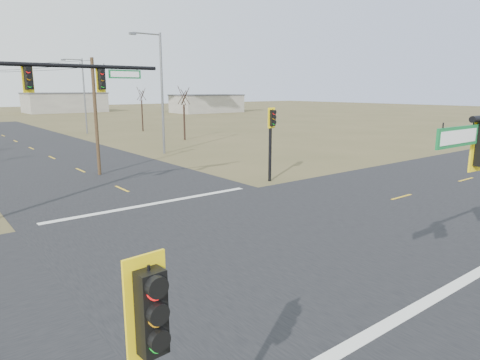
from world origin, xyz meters
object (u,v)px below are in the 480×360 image
Objects in this scene: pedestal_signal_ne at (272,129)px; bare_tree_d at (141,94)px; mast_arm_far at (26,100)px; streetlight_a at (160,87)px; utility_pole_near at (96,115)px; bare_tree_c at (184,95)px; pedestal_signal_sw at (150,344)px; streetlight_b at (83,92)px.

bare_tree_d is at bearing 84.07° from pedestal_signal_ne.
mast_arm_far is 1.95× the size of pedestal_signal_ne.
bare_tree_d reaches higher than pedestal_signal_ne.
streetlight_a is at bearing -111.10° from bare_tree_d.
bare_tree_d is at bearing 59.34° from utility_pole_near.
utility_pole_near is 1.22× the size of bare_tree_d.
bare_tree_c is (22.58, 23.69, -0.20)m from mast_arm_far.
pedestal_signal_sw is (-17.23, -16.91, -0.40)m from pedestal_signal_ne.
mast_arm_far is 32.73m from bare_tree_c.
streetlight_a reaches higher than pedestal_signal_ne.
utility_pole_near is 11.10m from streetlight_a.
mast_arm_far is at bearing -122.08° from bare_tree_d.
pedestal_signal_sw is 0.42× the size of streetlight_b.
pedestal_signal_ne is at bearing 40.32° from pedestal_signal_sw.
streetlight_a reaches higher than bare_tree_c.
bare_tree_c reaches higher than bare_tree_d.
mast_arm_far is at bearing -145.14° from streetlight_a.
pedestal_signal_ne is 0.44× the size of streetlight_a.
mast_arm_far reaches higher than bare_tree_d.
bare_tree_d is at bearing 60.66° from pedestal_signal_sw.
pedestal_signal_sw is 27.79m from utility_pole_near.
mast_arm_far reaches higher than pedestal_signal_ne.
streetlight_b is 1.48× the size of bare_tree_c.
streetlight_b is (9.15, 30.47, 1.42)m from utility_pole_near.
streetlight_b is 1.51× the size of bare_tree_d.
streetlight_b is at bearing 96.01° from pedestal_signal_ne.
streetlight_b is at bearing 115.72° from bare_tree_c.
bare_tree_d is (0.94, 13.83, 0.06)m from bare_tree_c.
pedestal_signal_sw is (-2.65, -18.07, -2.50)m from mast_arm_far.
mast_arm_far is 21.06m from streetlight_a.
mast_arm_far is 44.28m from bare_tree_d.
pedestal_signal_ne is 0.49× the size of streetlight_b.
streetlight_a is 11.73m from bare_tree_c.
streetlight_a reaches higher than bare_tree_d.
utility_pole_near is at bearing 36.50° from mast_arm_far.
utility_pole_near is at bearing -152.65° from streetlight_a.
pedestal_signal_sw is at bearing -115.06° from mast_arm_far.
utility_pole_near is (8.83, 26.33, 1.21)m from pedestal_signal_sw.
bare_tree_d is (17.34, 29.25, 1.14)m from utility_pole_near.
streetlight_a is at bearing 57.99° from pedestal_signal_sw.
pedestal_signal_sw is at bearing -108.53° from utility_pole_near.
pedestal_signal_sw is 61.48m from bare_tree_d.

